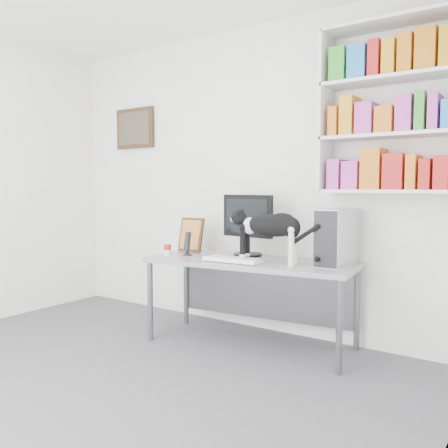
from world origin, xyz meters
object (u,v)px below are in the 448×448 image
object	(u,v)px
speaker	(187,243)
cat	(270,238)
keyboard	(233,260)
leaning_print	(191,234)
bookshelf	(392,107)
monitor	(248,225)
soup_can	(167,250)
desk	(250,303)
pc_tower	(337,237)

from	to	relation	value
speaker	cat	world-z (taller)	cat
keyboard	leaning_print	distance (m)	0.73
bookshelf	leaning_print	size ratio (longest dim) A/B	3.93
keyboard	leaning_print	size ratio (longest dim) A/B	1.45
monitor	soup_can	world-z (taller)	monitor
bookshelf	keyboard	bearing A→B (deg)	-155.68
soup_can	keyboard	bearing A→B (deg)	2.34
desk	monitor	world-z (taller)	monitor
keyboard	speaker	world-z (taller)	speaker
pc_tower	desk	bearing A→B (deg)	-164.67
monitor	cat	bearing A→B (deg)	-30.69
bookshelf	monitor	world-z (taller)	bookshelf
monitor	speaker	bearing A→B (deg)	-143.64
cat	soup_can	bearing A→B (deg)	-179.56
monitor	bookshelf	bearing A→B (deg)	12.31
soup_can	desk	bearing A→B (deg)	15.30
bookshelf	soup_can	world-z (taller)	bookshelf
leaning_print	cat	distance (m)	0.97
pc_tower	soup_can	xyz separation A→B (m)	(-1.36, -0.37, -0.16)
speaker	cat	xyz separation A→B (m)	(0.81, -0.00, 0.09)
desk	soup_can	bearing A→B (deg)	-171.77
bookshelf	pc_tower	world-z (taller)	bookshelf
bookshelf	pc_tower	distance (m)	1.01
keyboard	soup_can	xyz separation A→B (m)	(-0.65, -0.03, 0.03)
monitor	leaning_print	bearing A→B (deg)	-169.91
speaker	desk	bearing A→B (deg)	20.16
desk	keyboard	bearing A→B (deg)	-116.25
keyboard	bookshelf	bearing A→B (deg)	20.47
bookshelf	desk	xyz separation A→B (m)	(-0.99, -0.31, -1.50)
bookshelf	keyboard	distance (m)	1.62
keyboard	leaning_print	world-z (taller)	leaning_print
keyboard	pc_tower	distance (m)	0.81
leaning_print	cat	bearing A→B (deg)	-12.01
speaker	monitor	bearing A→B (deg)	41.83
pc_tower	soup_can	world-z (taller)	pc_tower
keyboard	pc_tower	xyz separation A→B (m)	(0.71, 0.34, 0.19)
speaker	leaning_print	size ratio (longest dim) A/B	0.67
bookshelf	monitor	distance (m)	1.44
pc_tower	cat	world-z (taller)	pc_tower
leaning_print	soup_can	size ratio (longest dim) A/B	3.36
cat	speaker	bearing A→B (deg)	174.26
bookshelf	soup_can	size ratio (longest dim) A/B	13.21
bookshelf	cat	world-z (taller)	bookshelf
desk	cat	world-z (taller)	cat
bookshelf	speaker	bearing A→B (deg)	-165.71
monitor	keyboard	world-z (taller)	monitor
bookshelf	speaker	xyz separation A→B (m)	(-1.57, -0.40, -1.05)
speaker	soup_can	distance (m)	0.18
leaning_print	cat	xyz separation A→B (m)	(0.94, -0.22, 0.04)
keyboard	soup_can	bearing A→B (deg)	178.49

